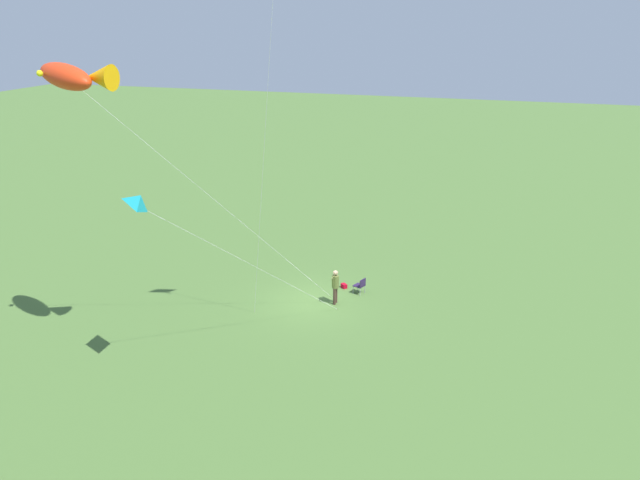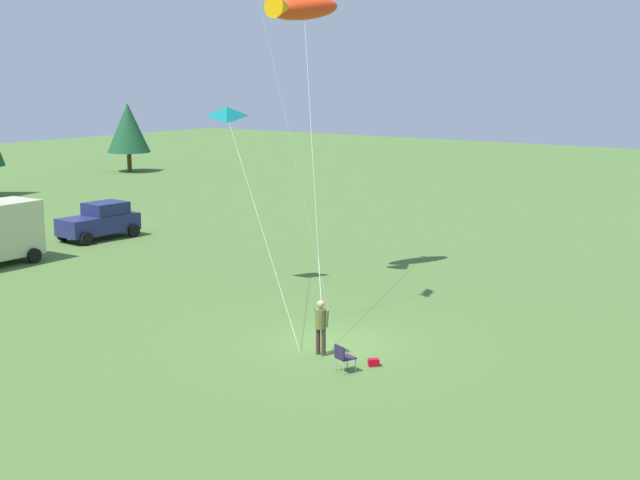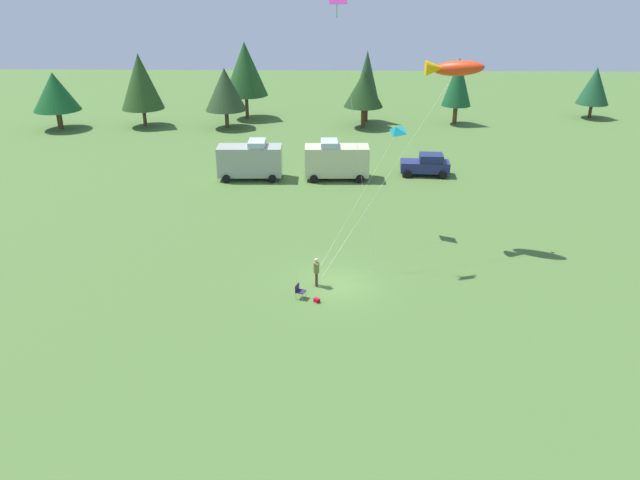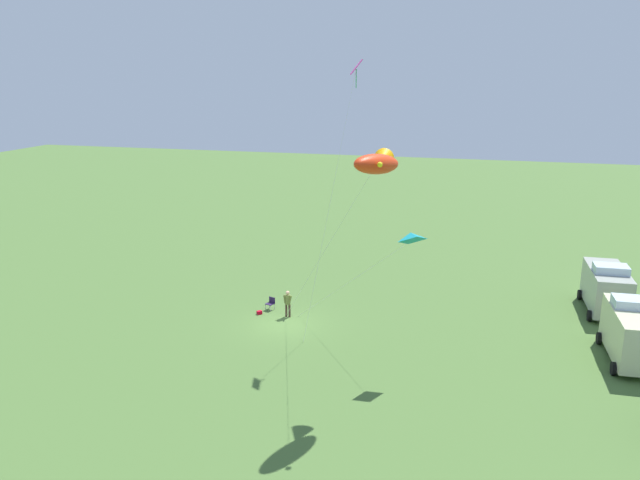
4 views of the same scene
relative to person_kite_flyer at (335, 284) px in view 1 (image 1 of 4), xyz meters
The scene contains 6 objects.
ground_plane 1.56m from the person_kite_flyer, 11.39° to the left, with size 160.00×160.00×0.00m, color #486A30.
person_kite_flyer is the anchor object (origin of this frame).
folding_chair 1.80m from the person_kite_flyer, 121.75° to the right, with size 0.62×0.62×0.82m.
backpack_on_grass 2.11m from the person_kite_flyer, 87.94° to the right, with size 0.32×0.22×0.22m, color red.
kite_large_fish 14.64m from the person_kite_flyer, 41.01° to the left, with size 10.10×8.27×11.77m.
kite_delta_teal 11.22m from the person_kite_flyer, 59.08° to the left, with size 5.87×8.29×7.46m.
Camera 1 is at (-8.61, 26.22, 13.35)m, focal length 35.00 mm.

